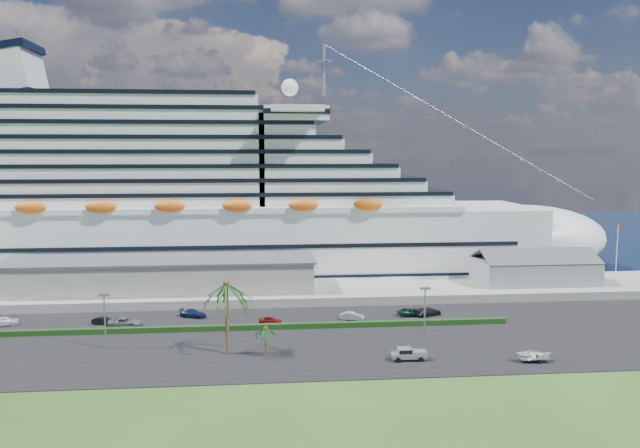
{
  "coord_description": "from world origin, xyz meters",
  "views": [
    {
      "loc": [
        -4.95,
        -83.84,
        28.96
      ],
      "look_at": [
        5.85,
        30.0,
        15.8
      ],
      "focal_mm": 35.0,
      "sensor_mm": 36.0,
      "label": 1
    }
  ],
  "objects": [
    {
      "name": "boat_trailer",
      "position": [
        32.52,
        -3.5,
        1.15
      ],
      "size": [
        5.39,
        3.42,
        1.56
      ],
      "color": "gray",
      "rests_on": "asphalt_lot"
    },
    {
      "name": "palm_short",
      "position": [
        -4.5,
        2.5,
        3.67
      ],
      "size": [
        3.53,
        3.53,
        4.56
      ],
      "color": "#47301E",
      "rests_on": "ground"
    },
    {
      "name": "cruise_ship",
      "position": [
        -21.53,
        64.0,
        16.69
      ],
      "size": [
        191.0,
        38.0,
        54.0
      ],
      "color": "silver",
      "rests_on": "ground"
    },
    {
      "name": "parked_car_0",
      "position": [
        -48.0,
        22.37,
        0.88
      ],
      "size": [
        4.79,
        2.86,
        1.53
      ],
      "primitive_type": "imported",
      "rotation": [
        0.0,
        0.0,
        1.82
      ],
      "color": "white",
      "rests_on": "asphalt_lot"
    },
    {
      "name": "ground",
      "position": [
        0.0,
        0.0,
        0.0
      ],
      "size": [
        420.0,
        420.0,
        0.0
      ],
      "primitive_type": "plane",
      "color": "#2F4517",
      "rests_on": "ground"
    },
    {
      "name": "hedge",
      "position": [
        -8.0,
        16.0,
        0.57
      ],
      "size": [
        88.0,
        1.1,
        0.9
      ],
      "primitive_type": "cube",
      "color": "black",
      "rests_on": "asphalt_lot"
    },
    {
      "name": "pickup_truck",
      "position": [
        15.28,
        -1.16,
        1.08
      ],
      "size": [
        4.99,
        2.0,
        1.75
      ],
      "color": "black",
      "rests_on": "asphalt_lot"
    },
    {
      "name": "parked_car_1",
      "position": [
        -31.58,
        21.62,
        0.77
      ],
      "size": [
        4.13,
        2.23,
        1.29
      ],
      "primitive_type": "imported",
      "rotation": [
        0.0,
        0.0,
        1.34
      ],
      "color": "black",
      "rests_on": "asphalt_lot"
    },
    {
      "name": "port_shed",
      "position": [
        52.0,
        40.0,
        4.4
      ],
      "size": [
        24.0,
        12.31,
        7.37
      ],
      "color": "gray",
      "rests_on": "wharf"
    },
    {
      "name": "parked_car_7",
      "position": [
        24.32,
        22.07,
        0.88
      ],
      "size": [
        5.67,
        4.1,
        1.53
      ],
      "primitive_type": "imported",
      "rotation": [
        0.0,
        0.0,
        1.99
      ],
      "color": "black",
      "rests_on": "asphalt_lot"
    },
    {
      "name": "parked_car_6",
      "position": [
        21.46,
        22.14,
        0.8
      ],
      "size": [
        5.07,
        2.63,
        1.37
      ],
      "primitive_type": "imported",
      "rotation": [
        0.0,
        0.0,
        1.65
      ],
      "color": "#0C3221",
      "rests_on": "asphalt_lot"
    },
    {
      "name": "wharf",
      "position": [
        0.0,
        40.0,
        0.9
      ],
      "size": [
        240.0,
        20.0,
        1.8
      ],
      "primitive_type": "cube",
      "color": "gray",
      "rests_on": "ground"
    },
    {
      "name": "parked_car_3",
      "position": [
        -17.08,
        24.78,
        0.82
      ],
      "size": [
        5.19,
        3.66,
        1.39
      ],
      "primitive_type": "imported",
      "rotation": [
        0.0,
        0.0,
        1.17
      ],
      "color": "#131D44",
      "rests_on": "asphalt_lot"
    },
    {
      "name": "parked_car_5",
      "position": [
        10.48,
        20.33,
        0.81
      ],
      "size": [
        4.42,
        2.76,
        1.38
      ],
      "primitive_type": "imported",
      "rotation": [
        0.0,
        0.0,
        1.23
      ],
      "color": "#ACADB4",
      "rests_on": "asphalt_lot"
    },
    {
      "name": "parked_car_4",
      "position": [
        -3.63,
        19.23,
        0.77
      ],
      "size": [
        4.04,
        2.34,
        1.29
      ],
      "primitive_type": "imported",
      "rotation": [
        0.0,
        0.0,
        1.35
      ],
      "color": "maroon",
      "rests_on": "asphalt_lot"
    },
    {
      "name": "asphalt_lot",
      "position": [
        0.0,
        11.0,
        0.06
      ],
      "size": [
        140.0,
        38.0,
        0.12
      ],
      "primitive_type": "cube",
      "color": "black",
      "rests_on": "ground"
    },
    {
      "name": "palm_tall",
      "position": [
        -10.0,
        4.0,
        9.2
      ],
      "size": [
        8.82,
        8.82,
        11.13
      ],
      "color": "#47301E",
      "rests_on": "ground"
    },
    {
      "name": "terminal_building",
      "position": [
        -25.0,
        40.0,
        5.01
      ],
      "size": [
        61.0,
        15.0,
        6.3
      ],
      "color": "gray",
      "rests_on": "wharf"
    },
    {
      "name": "flagpole",
      "position": [
        70.04,
        40.0,
        8.27
      ],
      "size": [
        1.08,
        0.16,
        12.0
      ],
      "color": "silver",
      "rests_on": "wharf"
    },
    {
      "name": "parked_car_2",
      "position": [
        -27.76,
        19.91,
        0.87
      ],
      "size": [
        5.55,
        2.87,
        1.5
      ],
      "primitive_type": "imported",
      "rotation": [
        0.0,
        0.0,
        1.5
      ],
      "color": "gray",
      "rests_on": "asphalt_lot"
    },
    {
      "name": "lamp_post_right",
      "position": [
        20.0,
        8.0,
        5.34
      ],
      "size": [
        1.6,
        0.35,
        8.27
      ],
      "color": "gray",
      "rests_on": "asphalt_lot"
    },
    {
      "name": "lamp_post_left",
      "position": [
        -28.0,
        8.0,
        5.34
      ],
      "size": [
        1.6,
        0.35,
        8.27
      ],
      "color": "gray",
      "rests_on": "asphalt_lot"
    },
    {
      "name": "water",
      "position": [
        0.0,
        130.0,
        0.01
      ],
      "size": [
        420.0,
        160.0,
        0.02
      ],
      "primitive_type": "cube",
      "color": "black",
      "rests_on": "ground"
    }
  ]
}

